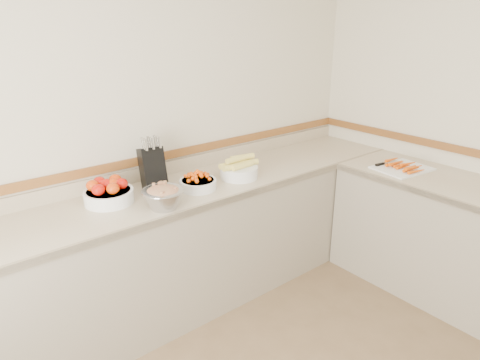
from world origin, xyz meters
TOP-DOWN VIEW (x-y plane):
  - back_wall at (0.00, 2.00)m, footprint 4.00×0.00m
  - counter_back at (0.00, 1.68)m, footprint 4.00×0.65m
  - knife_block at (-0.04, 1.81)m, footprint 0.18×0.20m
  - tomato_bowl at (-0.37, 1.77)m, footprint 0.31×0.31m
  - cherry_tomato_bowl at (0.19, 1.61)m, footprint 0.25×0.25m
  - corn_bowl at (0.55, 1.60)m, footprint 0.31×0.28m
  - rhubarb_bowl at (-0.15, 1.47)m, footprint 0.26×0.26m
  - cutting_board at (1.64, 0.95)m, footprint 0.44×0.37m

SIDE VIEW (x-z plane):
  - counter_back at x=0.00m, z-range -0.09..0.99m
  - cutting_board at x=1.64m, z-range 0.89..0.95m
  - cherry_tomato_bowl at x=0.19m, z-range 0.88..1.01m
  - corn_bowl at x=0.55m, z-range 0.88..1.04m
  - tomato_bowl at x=-0.37m, z-range 0.89..1.04m
  - rhubarb_bowl at x=-0.15m, z-range 0.90..1.05m
  - knife_block at x=-0.04m, z-range 0.86..1.23m
  - back_wall at x=0.00m, z-range -0.70..3.30m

